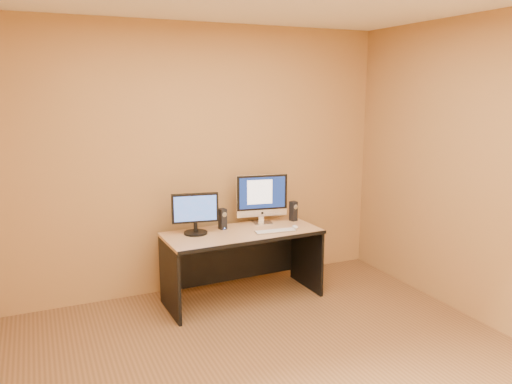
% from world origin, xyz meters
% --- Properties ---
extents(walls, '(4.00, 4.00, 2.60)m').
position_xyz_m(walls, '(0.00, 0.00, 1.30)').
color(walls, olive).
rests_on(walls, ground).
extents(desk, '(1.47, 0.68, 0.67)m').
position_xyz_m(desk, '(0.30, 1.50, 0.34)').
color(desk, tan).
rests_on(desk, ground).
extents(imac, '(0.54, 0.27, 0.50)m').
position_xyz_m(imac, '(0.60, 1.70, 0.92)').
color(imac, silver).
rests_on(imac, desk).
extents(second_monitor, '(0.47, 0.29, 0.38)m').
position_xyz_m(second_monitor, '(-0.12, 1.61, 0.86)').
color(second_monitor, black).
rests_on(second_monitor, desk).
extents(speaker_left, '(0.07, 0.08, 0.20)m').
position_xyz_m(speaker_left, '(0.16, 1.66, 0.77)').
color(speaker_left, black).
rests_on(speaker_left, desk).
extents(speaker_right, '(0.07, 0.08, 0.20)m').
position_xyz_m(speaker_right, '(0.92, 1.66, 0.77)').
color(speaker_right, black).
rests_on(speaker_right, desk).
extents(keyboard, '(0.40, 0.14, 0.02)m').
position_xyz_m(keyboard, '(0.58, 1.37, 0.68)').
color(keyboard, '#B7B7BB').
rests_on(keyboard, desk).
extents(mouse, '(0.07, 0.10, 0.03)m').
position_xyz_m(mouse, '(0.80, 1.40, 0.69)').
color(mouse, silver).
rests_on(mouse, desk).
extents(cable_a, '(0.12, 0.17, 0.01)m').
position_xyz_m(cable_a, '(0.57, 1.78, 0.68)').
color(cable_a, black).
rests_on(cable_a, desk).
extents(cable_b, '(0.10, 0.14, 0.01)m').
position_xyz_m(cable_b, '(0.56, 1.78, 0.68)').
color(cable_b, black).
rests_on(cable_b, desk).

